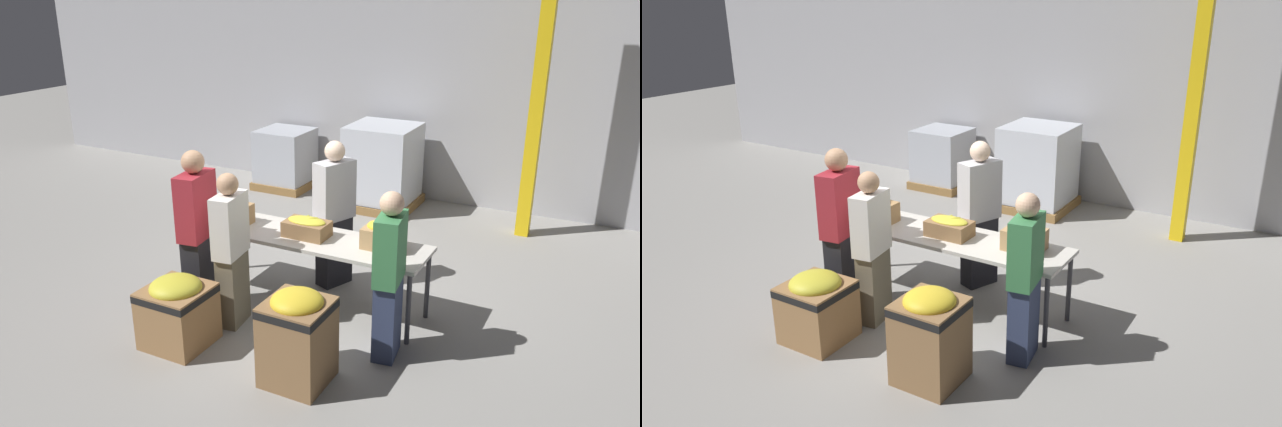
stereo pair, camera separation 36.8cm
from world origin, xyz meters
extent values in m
plane|color=gray|center=(0.00, 0.00, 0.00)|extent=(30.00, 30.00, 0.00)
cube|color=#A8A8AD|center=(0.00, 4.07, 2.00)|extent=(16.00, 0.08, 4.00)
cube|color=beige|center=(0.00, 0.00, 0.78)|extent=(2.70, 0.71, 0.04)
cylinder|color=#38383D|center=(-1.29, -0.29, 0.38)|extent=(0.05, 0.05, 0.76)
cylinder|color=#38383D|center=(1.29, -0.29, 0.38)|extent=(0.05, 0.05, 0.76)
cylinder|color=#38383D|center=(-1.29, 0.29, 0.38)|extent=(0.05, 0.05, 0.76)
cylinder|color=#38383D|center=(1.29, 0.29, 0.38)|extent=(0.05, 0.05, 0.76)
cube|color=#A37A4C|center=(-0.93, -0.07, 0.91)|extent=(0.48, 0.33, 0.22)
ellipsoid|color=gold|center=(-0.93, -0.07, 1.03)|extent=(0.38, 0.29, 0.12)
ellipsoid|color=gold|center=(-0.84, 0.00, 1.08)|extent=(0.09, 0.17, 0.06)
ellipsoid|color=gold|center=(-0.91, -0.07, 1.07)|extent=(0.18, 0.12, 0.04)
ellipsoid|color=gold|center=(-0.82, -0.10, 1.08)|extent=(0.11, 0.15, 0.05)
ellipsoid|color=gold|center=(-0.96, -0.10, 1.06)|extent=(0.09, 0.15, 0.04)
cube|color=olive|center=(0.03, -0.01, 0.88)|extent=(0.47, 0.30, 0.17)
ellipsoid|color=gold|center=(0.03, -0.01, 0.97)|extent=(0.43, 0.23, 0.07)
ellipsoid|color=gold|center=(-0.01, 0.03, 0.99)|extent=(0.05, 0.18, 0.04)
ellipsoid|color=gold|center=(0.08, 0.01, 1.00)|extent=(0.13, 0.15, 0.06)
ellipsoid|color=gold|center=(0.03, -0.03, 0.99)|extent=(0.18, 0.11, 0.05)
cube|color=tan|center=(0.87, 0.08, 0.91)|extent=(0.40, 0.31, 0.21)
ellipsoid|color=yellow|center=(0.87, 0.08, 1.02)|extent=(0.35, 0.24, 0.13)
ellipsoid|color=yellow|center=(0.88, 0.00, 1.08)|extent=(0.10, 0.20, 0.04)
ellipsoid|color=yellow|center=(0.88, 0.04, 1.07)|extent=(0.10, 0.18, 0.04)
cube|color=#2D3856|center=(1.18, -0.56, 0.39)|extent=(0.25, 0.40, 0.77)
cube|color=#387A47|center=(1.18, -0.56, 1.09)|extent=(0.28, 0.46, 0.64)
sphere|color=#DBAD89|center=(1.18, -0.56, 1.52)|extent=(0.22, 0.22, 0.22)
cube|color=black|center=(-0.92, -0.63, 0.42)|extent=(0.27, 0.43, 0.84)
cube|color=maroon|center=(-0.92, -0.63, 1.19)|extent=(0.30, 0.50, 0.69)
sphere|color=tan|center=(-0.92, -0.63, 1.65)|extent=(0.24, 0.24, 0.24)
cube|color=black|center=(0.07, 0.58, 0.41)|extent=(0.35, 0.44, 0.81)
cube|color=#B2B2B7|center=(0.07, 0.58, 1.15)|extent=(0.39, 0.51, 0.67)
sphere|color=beige|center=(0.07, 0.58, 1.60)|extent=(0.23, 0.23, 0.23)
cube|color=#6B604C|center=(-0.45, -0.72, 0.38)|extent=(0.25, 0.39, 0.77)
cube|color=silver|center=(-0.45, -0.72, 1.08)|extent=(0.27, 0.46, 0.63)
sphere|color=tan|center=(-0.45, -0.72, 1.51)|extent=(0.22, 0.22, 0.22)
cube|color=olive|center=(-0.69, -1.31, 0.30)|extent=(0.59, 0.59, 0.60)
cube|color=black|center=(-0.69, -1.31, 0.54)|extent=(0.60, 0.60, 0.07)
ellipsoid|color=gold|center=(-0.69, -1.31, 0.61)|extent=(0.50, 0.50, 0.21)
cube|color=olive|center=(0.64, -1.31, 0.39)|extent=(0.54, 0.54, 0.77)
cube|color=black|center=(0.64, -1.31, 0.72)|extent=(0.55, 0.55, 0.07)
ellipsoid|color=gold|center=(0.64, -1.31, 0.78)|extent=(0.46, 0.46, 0.19)
cube|color=yellow|center=(1.76, 3.16, 2.00)|extent=(0.18, 0.18, 4.00)
cube|color=olive|center=(-0.46, 3.36, 0.07)|extent=(1.09, 1.09, 0.13)
cube|color=silver|center=(-0.46, 3.36, 0.72)|extent=(1.00, 1.00, 1.17)
cube|color=olive|center=(-2.31, 3.52, 0.07)|extent=(0.91, 0.91, 0.13)
cube|color=#B2B7C1|center=(-2.31, 3.52, 0.57)|extent=(0.84, 0.84, 0.88)
cube|color=olive|center=(-0.51, 3.35, 0.07)|extent=(1.00, 1.00, 0.13)
cube|color=#A39984|center=(-0.51, 3.35, 0.68)|extent=(0.92, 0.92, 1.10)
camera|label=1|loc=(2.97, -5.39, 3.32)|focal=35.00mm
camera|label=2|loc=(3.29, -5.21, 3.32)|focal=35.00mm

